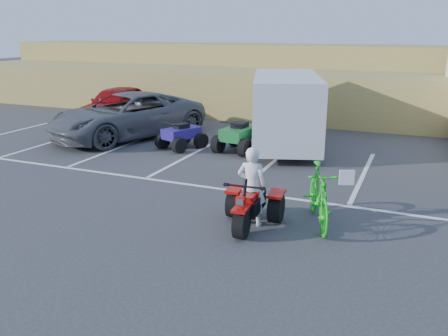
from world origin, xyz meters
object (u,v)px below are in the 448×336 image
at_px(green_dirt_bike, 319,196).
at_px(red_car, 116,104).
at_px(quad_atv_green, 240,151).
at_px(grey_pickup, 127,116).
at_px(cargo_trailer, 285,109).
at_px(red_trike_atv, 249,227).
at_px(rider, 252,186).
at_px(quad_atv_blue, 182,148).

distance_m(green_dirt_bike, red_car, 13.15).
height_order(red_car, quad_atv_green, red_car).
relative_size(green_dirt_bike, quad_atv_green, 1.26).
bearing_deg(grey_pickup, cargo_trailer, 31.03).
bearing_deg(red_trike_atv, rider, 90.00).
relative_size(rider, quad_atv_green, 1.00).
distance_m(green_dirt_bike, cargo_trailer, 6.76).
distance_m(red_trike_atv, grey_pickup, 9.37).
bearing_deg(quad_atv_blue, cargo_trailer, 48.07).
xyz_separation_m(green_dirt_bike, quad_atv_green, (-3.69, 5.10, -0.63)).
distance_m(rider, red_car, 12.52).
bearing_deg(rider, red_car, -46.41).
bearing_deg(rider, red_trike_atv, 90.00).
bearing_deg(cargo_trailer, green_dirt_bike, -86.11).
relative_size(rider, quad_atv_blue, 1.14).
bearing_deg(green_dirt_bike, grey_pickup, 125.69).
xyz_separation_m(quad_atv_blue, quad_atv_green, (1.95, 0.40, 0.00)).
bearing_deg(rider, cargo_trailer, -83.74).
distance_m(grey_pickup, quad_atv_blue, 2.88).
bearing_deg(green_dirt_bike, rider, -178.01).
height_order(quad_atv_blue, quad_atv_green, quad_atv_green).
distance_m(cargo_trailer, quad_atv_blue, 3.75).
bearing_deg(quad_atv_green, red_car, 166.15).
bearing_deg(rider, quad_atv_blue, -54.11).
relative_size(grey_pickup, quad_atv_blue, 4.05).
xyz_separation_m(red_trike_atv, quad_atv_green, (-2.44, 5.79, 0.00)).
height_order(rider, red_car, rider).
relative_size(red_trike_atv, cargo_trailer, 0.29).
bearing_deg(rider, green_dirt_bike, -160.91).
height_order(red_trike_atv, red_car, red_car).
xyz_separation_m(green_dirt_bike, red_car, (-10.50, 7.91, 0.14)).
bearing_deg(green_dirt_bike, red_car, 121.95).
xyz_separation_m(green_dirt_bike, grey_pickup, (-8.30, 5.44, 0.19)).
distance_m(red_trike_atv, cargo_trailer, 7.17).
relative_size(red_trike_atv, grey_pickup, 0.27).
distance_m(green_dirt_bike, grey_pickup, 9.92).
xyz_separation_m(rider, cargo_trailer, (-1.22, 6.79, 0.49)).
distance_m(quad_atv_blue, quad_atv_green, 1.99).
bearing_deg(rider, quad_atv_green, -70.69).
distance_m(grey_pickup, red_car, 3.31).
bearing_deg(red_car, red_trike_atv, -47.18).
xyz_separation_m(red_car, cargo_trailer, (8.01, -1.66, 0.55)).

